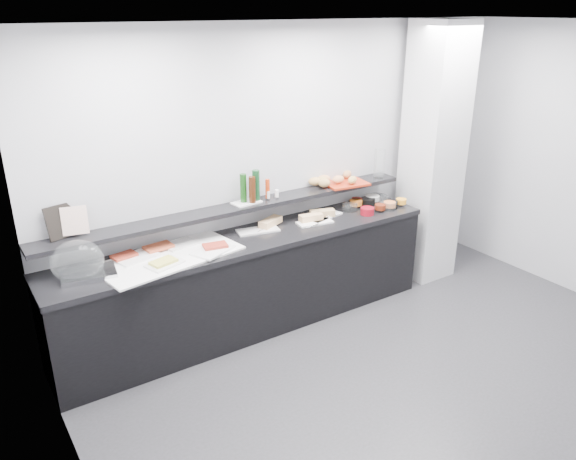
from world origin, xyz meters
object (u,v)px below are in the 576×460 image
sandwich_plate_mid (315,222)px  bread_tray (346,183)px  framed_print (61,221)px  condiment_tray (247,202)px  cloche_base (89,274)px  carafe (379,164)px

sandwich_plate_mid → bread_tray: (0.51, 0.18, 0.25)m
sandwich_plate_mid → bread_tray: bearing=27.5°
framed_print → condiment_tray: bearing=-18.3°
cloche_base → framed_print: framed_print is taller
condiment_tray → bread_tray: (1.11, -0.04, 0.00)m
carafe → condiment_tray: bearing=178.0°
bread_tray → carafe: bearing=5.8°
cloche_base → condiment_tray: (1.49, 0.20, 0.24)m
sandwich_plate_mid → carafe: bearing=18.1°
sandwich_plate_mid → carafe: (0.93, 0.17, 0.39)m
framed_print → condiment_tray: size_ratio=1.02×
cloche_base → sandwich_plate_mid: cloche_base is taller
cloche_base → carafe: carafe is taller
sandwich_plate_mid → condiment_tray: (-0.60, 0.22, 0.25)m
framed_print → condiment_tray: framed_print is taller
sandwich_plate_mid → bread_tray: 0.59m
cloche_base → framed_print: bearing=118.2°
cloche_base → bread_tray: 2.62m
bread_tray → carafe: size_ratio=1.39×
condiment_tray → carafe: 1.54m
framed_print → carafe: size_ratio=0.87×
sandwich_plate_mid → condiment_tray: bearing=167.3°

